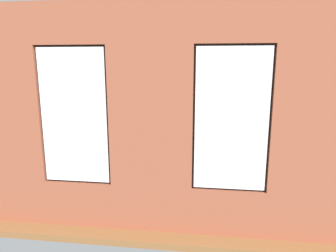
# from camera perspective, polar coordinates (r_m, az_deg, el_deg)

# --- Properties ---
(ground_plane) EXTENTS (6.92, 5.96, 0.10)m
(ground_plane) POSITION_cam_1_polar(r_m,az_deg,el_deg) (7.21, 0.69, -8.71)
(ground_plane) COLOR brown
(brick_wall_with_windows) EXTENTS (6.32, 0.30, 3.31)m
(brick_wall_with_windows) POSITION_cam_1_polar(r_m,az_deg,el_deg) (4.26, -3.34, 0.36)
(brick_wall_with_windows) COLOR #9E5138
(brick_wall_with_windows) RESTS_ON ground_plane
(white_wall_right) EXTENTS (0.10, 4.96, 3.31)m
(white_wall_right) POSITION_cam_1_polar(r_m,az_deg,el_deg) (7.62, -23.44, 4.64)
(white_wall_right) COLOR silver
(white_wall_right) RESTS_ON ground_plane
(couch_by_window) EXTENTS (2.07, 0.87, 0.80)m
(couch_by_window) POSITION_cam_1_polar(r_m,az_deg,el_deg) (5.34, -5.85, -11.97)
(couch_by_window) COLOR black
(couch_by_window) RESTS_ON ground_plane
(couch_left) EXTENTS (1.02, 2.08, 0.80)m
(couch_left) POSITION_cam_1_polar(r_m,az_deg,el_deg) (6.69, 21.66, -7.77)
(couch_left) COLOR black
(couch_left) RESTS_ON ground_plane
(coffee_table) EXTENTS (1.46, 0.83, 0.44)m
(coffee_table) POSITION_cam_1_polar(r_m,az_deg,el_deg) (7.08, -0.23, -5.36)
(coffee_table) COLOR tan
(coffee_table) RESTS_ON ground_plane
(cup_ceramic) EXTENTS (0.08, 0.08, 0.09)m
(cup_ceramic) POSITION_cam_1_polar(r_m,az_deg,el_deg) (7.16, 3.13, -4.40)
(cup_ceramic) COLOR #B23D38
(cup_ceramic) RESTS_ON coffee_table
(candle_jar) EXTENTS (0.08, 0.08, 0.11)m
(candle_jar) POSITION_cam_1_polar(r_m,az_deg,el_deg) (7.01, -3.93, -4.69)
(candle_jar) COLOR #B7333D
(candle_jar) RESTS_ON coffee_table
(table_plant_small) EXTENTS (0.15, 0.15, 0.25)m
(table_plant_small) POSITION_cam_1_polar(r_m,az_deg,el_deg) (6.90, 0.54, -4.22)
(table_plant_small) COLOR #9E5638
(table_plant_small) RESTS_ON coffee_table
(remote_gray) EXTENTS (0.18, 0.11, 0.02)m
(remote_gray) POSITION_cam_1_polar(r_m,az_deg,el_deg) (7.07, -0.23, -4.88)
(remote_gray) COLOR #59595B
(remote_gray) RESTS_ON coffee_table
(media_console) EXTENTS (1.06, 0.42, 0.47)m
(media_console) POSITION_cam_1_polar(r_m,az_deg,el_deg) (7.70, -20.91, -5.91)
(media_console) COLOR black
(media_console) RESTS_ON ground_plane
(tv_flatscreen) EXTENTS (0.98, 0.20, 0.66)m
(tv_flatscreen) POSITION_cam_1_polar(r_m,az_deg,el_deg) (7.56, -21.21, -1.79)
(tv_flatscreen) COLOR black
(tv_flatscreen) RESTS_ON media_console
(potted_plant_corner_near_left) EXTENTS (0.85, 0.85, 1.07)m
(potted_plant_corner_near_left) POSITION_cam_1_polar(r_m,az_deg,el_deg) (9.05, 18.86, -0.06)
(potted_plant_corner_near_left) COLOR #9E5638
(potted_plant_corner_near_left) RESTS_ON ground_plane
(potted_plant_between_couches) EXTENTS (0.81, 1.02, 1.50)m
(potted_plant_between_couches) POSITION_cam_1_polar(r_m,az_deg,el_deg) (5.06, 10.74, -6.82)
(potted_plant_between_couches) COLOR #9E5638
(potted_plant_between_couches) RESTS_ON ground_plane
(potted_plant_mid_room_small) EXTENTS (0.34, 0.34, 0.60)m
(potted_plant_mid_room_small) POSITION_cam_1_polar(r_m,az_deg,el_deg) (8.09, 6.61, -3.20)
(potted_plant_mid_room_small) COLOR beige
(potted_plant_mid_room_small) RESTS_ON ground_plane
(potted_plant_near_tv) EXTENTS (0.89, 0.86, 1.26)m
(potted_plant_near_tv) POSITION_cam_1_polar(r_m,az_deg,el_deg) (6.46, -21.03, -4.04)
(potted_plant_near_tv) COLOR #47423D
(potted_plant_near_tv) RESTS_ON ground_plane
(potted_plant_corner_far_left) EXTENTS (1.06, 1.13, 1.32)m
(potted_plant_corner_far_left) POSITION_cam_1_polar(r_m,az_deg,el_deg) (5.25, 27.56, -7.82)
(potted_plant_corner_far_left) COLOR beige
(potted_plant_corner_far_left) RESTS_ON ground_plane
(potted_plant_beside_window_right) EXTENTS (0.64, 0.64, 1.01)m
(potted_plant_beside_window_right) POSITION_cam_1_polar(r_m,az_deg,el_deg) (5.89, -25.36, -7.26)
(potted_plant_beside_window_right) COLOR #9E5638
(potted_plant_beside_window_right) RESTS_ON ground_plane
(potted_plant_foreground_right) EXTENTS (0.68, 0.74, 0.99)m
(potted_plant_foreground_right) POSITION_cam_1_polar(r_m,az_deg,el_deg) (9.43, -13.20, 0.06)
(potted_plant_foreground_right) COLOR brown
(potted_plant_foreground_right) RESTS_ON ground_plane
(potted_plant_by_left_couch) EXTENTS (0.29, 0.29, 0.55)m
(potted_plant_by_left_couch) POSITION_cam_1_polar(r_m,az_deg,el_deg) (7.96, 16.37, -4.00)
(potted_plant_by_left_couch) COLOR #47423D
(potted_plant_by_left_couch) RESTS_ON ground_plane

